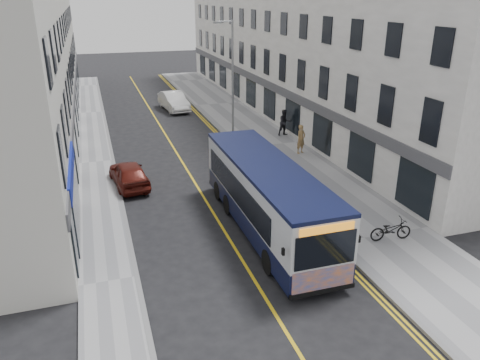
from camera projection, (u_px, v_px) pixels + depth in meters
ground at (233, 246)px, 19.03m from camera, size 140.00×140.00×0.00m
pavement_east at (270, 145)px, 31.39m from camera, size 4.50×64.00×0.12m
pavement_west at (96, 163)px, 28.21m from camera, size 2.00×64.00×0.12m
kerb_east at (238, 148)px, 30.75m from camera, size 0.18×64.00×0.13m
kerb_west at (113, 161)px, 28.49m from camera, size 0.18×64.00×0.13m
road_centre_line at (178, 155)px, 29.64m from camera, size 0.12×64.00×0.01m
road_dbl_yellow_inner at (232, 150)px, 30.64m from camera, size 0.10×64.00×0.01m
road_dbl_yellow_outer at (235, 150)px, 30.70m from camera, size 0.10×64.00×0.01m
terrace_east at (292, 33)px, 38.44m from camera, size 6.00×46.00×13.00m
terrace_west at (22, 40)px, 32.65m from camera, size 6.00×46.00×13.00m
streetlamp at (232, 77)px, 30.96m from camera, size 1.32×0.18×8.00m
city_bus at (267, 195)px, 19.62m from camera, size 2.45×10.48×3.04m
bicycle at (391, 230)px, 19.08m from camera, size 1.83×0.83×0.93m
pedestrian_near at (301, 139)px, 29.36m from camera, size 0.78×0.66×1.83m
pedestrian_far at (285, 123)px, 33.08m from camera, size 0.96×0.78×1.86m
car_white at (174, 101)px, 40.87m from camera, size 2.19×4.92×1.57m
car_maroon at (129, 174)px, 24.69m from camera, size 2.08×4.19×1.37m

